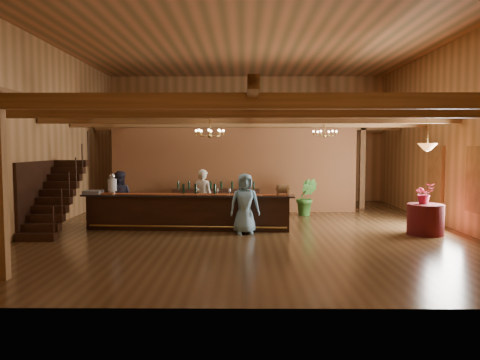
{
  "coord_description": "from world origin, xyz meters",
  "views": [
    {
      "loc": [
        -0.15,
        -13.78,
        2.39
      ],
      "look_at": [
        -0.25,
        0.48,
        1.39
      ],
      "focal_mm": 35.0,
      "sensor_mm": 36.0,
      "label": 1
    }
  ],
  "objects_px": {
    "raffle_drum": "(283,189)",
    "bartender": "(203,197)",
    "pendant_lamp": "(427,147)",
    "beverage_dispenser": "(112,184)",
    "floor_plant": "(306,197)",
    "round_table": "(425,219)",
    "chandelier_left": "(210,133)",
    "backbar_shelf": "(216,201)",
    "staff_second": "(119,198)",
    "guest": "(245,204)",
    "chandelier_right": "(325,133)",
    "tasting_bar": "(188,212)"
  },
  "relations": [
    {
      "from": "staff_second",
      "to": "backbar_shelf",
      "type": "bearing_deg",
      "value": -134.88
    },
    {
      "from": "raffle_drum",
      "to": "floor_plant",
      "type": "bearing_deg",
      "value": 70.0
    },
    {
      "from": "tasting_bar",
      "to": "floor_plant",
      "type": "bearing_deg",
      "value": 39.63
    },
    {
      "from": "chandelier_right",
      "to": "pendant_lamp",
      "type": "distance_m",
      "value": 3.74
    },
    {
      "from": "tasting_bar",
      "to": "floor_plant",
      "type": "xyz_separation_m",
      "value": [
        3.82,
        2.76,
        0.13
      ]
    },
    {
      "from": "tasting_bar",
      "to": "staff_second",
      "type": "xyz_separation_m",
      "value": [
        -2.19,
        0.67,
        0.32
      ]
    },
    {
      "from": "beverage_dispenser",
      "to": "backbar_shelf",
      "type": "distance_m",
      "value": 4.34
    },
    {
      "from": "beverage_dispenser",
      "to": "chandelier_right",
      "type": "distance_m",
      "value": 7.04
    },
    {
      "from": "raffle_drum",
      "to": "pendant_lamp",
      "type": "distance_m",
      "value": 4.09
    },
    {
      "from": "beverage_dispenser",
      "to": "pendant_lamp",
      "type": "bearing_deg",
      "value": -6.37
    },
    {
      "from": "tasting_bar",
      "to": "beverage_dispenser",
      "type": "relative_size",
      "value": 10.32
    },
    {
      "from": "pendant_lamp",
      "to": "beverage_dispenser",
      "type": "bearing_deg",
      "value": 173.63
    },
    {
      "from": "chandelier_right",
      "to": "bartender",
      "type": "xyz_separation_m",
      "value": [
        -3.96,
        -1.34,
        -2.0
      ]
    },
    {
      "from": "round_table",
      "to": "raffle_drum",
      "type": "bearing_deg",
      "value": 171.75
    },
    {
      "from": "chandelier_right",
      "to": "staff_second",
      "type": "bearing_deg",
      "value": -167.19
    },
    {
      "from": "pendant_lamp",
      "to": "guest",
      "type": "xyz_separation_m",
      "value": [
        -4.94,
        0.08,
        -1.56
      ]
    },
    {
      "from": "pendant_lamp",
      "to": "bartender",
      "type": "relative_size",
      "value": 0.52
    },
    {
      "from": "guest",
      "to": "beverage_dispenser",
      "type": "bearing_deg",
      "value": 158.48
    },
    {
      "from": "tasting_bar",
      "to": "beverage_dispenser",
      "type": "xyz_separation_m",
      "value": [
        -2.26,
        0.2,
        0.79
      ]
    },
    {
      "from": "chandelier_left",
      "to": "pendant_lamp",
      "type": "relative_size",
      "value": 0.89
    },
    {
      "from": "pendant_lamp",
      "to": "bartender",
      "type": "bearing_deg",
      "value": 165.54
    },
    {
      "from": "chandelier_right",
      "to": "raffle_drum",
      "type": "bearing_deg",
      "value": -123.86
    },
    {
      "from": "chandelier_right",
      "to": "pendant_lamp",
      "type": "relative_size",
      "value": 0.89
    },
    {
      "from": "backbar_shelf",
      "to": "staff_second",
      "type": "height_order",
      "value": "staff_second"
    },
    {
      "from": "raffle_drum",
      "to": "floor_plant",
      "type": "distance_m",
      "value": 3.22
    },
    {
      "from": "beverage_dispenser",
      "to": "floor_plant",
      "type": "distance_m",
      "value": 6.62
    },
    {
      "from": "round_table",
      "to": "guest",
      "type": "distance_m",
      "value": 4.96
    },
    {
      "from": "tasting_bar",
      "to": "round_table",
      "type": "relative_size",
      "value": 6.37
    },
    {
      "from": "pendant_lamp",
      "to": "guest",
      "type": "distance_m",
      "value": 5.19
    },
    {
      "from": "backbar_shelf",
      "to": "floor_plant",
      "type": "relative_size",
      "value": 2.4
    },
    {
      "from": "bartender",
      "to": "chandelier_right",
      "type": "bearing_deg",
      "value": -138.71
    },
    {
      "from": "raffle_drum",
      "to": "bartender",
      "type": "xyz_separation_m",
      "value": [
        -2.37,
        1.05,
        -0.34
      ]
    },
    {
      "from": "raffle_drum",
      "to": "backbar_shelf",
      "type": "relative_size",
      "value": 0.11
    },
    {
      "from": "tasting_bar",
      "to": "pendant_lamp",
      "type": "relative_size",
      "value": 6.88
    },
    {
      "from": "beverage_dispenser",
      "to": "backbar_shelf",
      "type": "xyz_separation_m",
      "value": [
        2.87,
        3.14,
        -0.87
      ]
    },
    {
      "from": "chandelier_left",
      "to": "beverage_dispenser",
      "type": "bearing_deg",
      "value": 169.86
    },
    {
      "from": "bartender",
      "to": "guest",
      "type": "height_order",
      "value": "bartender"
    },
    {
      "from": "beverage_dispenser",
      "to": "chandelier_left",
      "type": "relative_size",
      "value": 0.75
    },
    {
      "from": "raffle_drum",
      "to": "bartender",
      "type": "height_order",
      "value": "bartender"
    },
    {
      "from": "beverage_dispenser",
      "to": "raffle_drum",
      "type": "height_order",
      "value": "beverage_dispenser"
    },
    {
      "from": "beverage_dispenser",
      "to": "guest",
      "type": "bearing_deg",
      "value": -13.07
    },
    {
      "from": "tasting_bar",
      "to": "beverage_dispenser",
      "type": "distance_m",
      "value": 2.4
    },
    {
      "from": "round_table",
      "to": "floor_plant",
      "type": "height_order",
      "value": "floor_plant"
    },
    {
      "from": "staff_second",
      "to": "round_table",
      "type": "bearing_deg",
      "value": 172.07
    },
    {
      "from": "raffle_drum",
      "to": "floor_plant",
      "type": "xyz_separation_m",
      "value": [
        1.09,
        2.98,
        -0.55
      ]
    },
    {
      "from": "round_table",
      "to": "beverage_dispenser",
      "type": "bearing_deg",
      "value": 173.63
    },
    {
      "from": "pendant_lamp",
      "to": "chandelier_right",
      "type": "bearing_deg",
      "value": 127.59
    },
    {
      "from": "tasting_bar",
      "to": "chandelier_right",
      "type": "xyz_separation_m",
      "value": [
        4.33,
        2.16,
        2.34
      ]
    },
    {
      "from": "round_table",
      "to": "chandelier_left",
      "type": "xyz_separation_m",
      "value": [
        -5.93,
        0.46,
        2.38
      ]
    },
    {
      "from": "pendant_lamp",
      "to": "round_table",
      "type": "bearing_deg",
      "value": 0.0
    }
  ]
}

